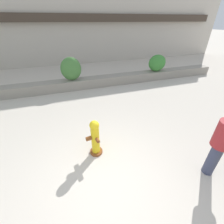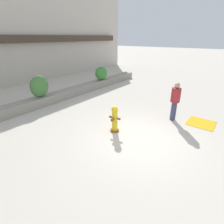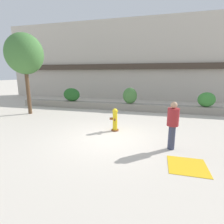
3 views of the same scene
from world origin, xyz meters
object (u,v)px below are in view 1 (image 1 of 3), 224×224
Objects in this scene: hedge_bush_1 at (71,69)px; fire_hydrant at (95,138)px; pedestrian at (222,142)px; hedge_bush_2 at (157,63)px.

fire_hydrant is (0.07, -4.92, -0.53)m from hedge_bush_1.
fire_hydrant is 0.62× the size of pedestrian.
fire_hydrant is (-5.05, -4.92, -0.43)m from hedge_bush_2.
hedge_bush_1 is 5.12m from hedge_bush_2.
pedestrian is at bearing -112.00° from hedge_bush_2.
fire_hydrant is 2.91m from pedestrian.
hedge_bush_2 is 7.07m from fire_hydrant.
pedestrian is (2.45, -1.51, 0.44)m from fire_hydrant.
hedge_bush_2 is at bearing 0.00° from hedge_bush_1.
hedge_bush_2 is 6.93m from pedestrian.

